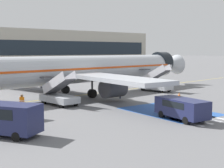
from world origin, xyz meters
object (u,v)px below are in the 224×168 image
at_px(boarding_stairs_forward, 156,85).
at_px(service_van_2, 182,107).
at_px(service_van_0, 6,117).
at_px(traffic_cone_0, 179,95).
at_px(ground_crew_1, 22,103).
at_px(airliner, 84,70).
at_px(boarding_stairs_aft, 59,96).
at_px(ground_crew_0, 120,91).

bearing_deg(boarding_stairs_forward, service_van_2, -134.77).
xyz_separation_m(boarding_stairs_forward, service_van_0, (-25.52, -11.25, 0.37)).
relative_size(boarding_stairs_forward, service_van_0, 1.06).
bearing_deg(traffic_cone_0, ground_crew_1, 176.59).
height_order(airliner, ground_crew_1, airliner).
distance_m(service_van_0, service_van_2, 14.36).
distance_m(boarding_stairs_aft, traffic_cone_0, 15.96).
xyz_separation_m(ground_crew_1, traffic_cone_0, (20.61, -1.23, -0.83)).
height_order(boarding_stairs_forward, ground_crew_0, boarding_stairs_forward).
bearing_deg(service_van_0, ground_crew_1, 28.28).
bearing_deg(ground_crew_1, boarding_stairs_forward, 78.09).
height_order(airliner, boarding_stairs_aft, airliner).
bearing_deg(ground_crew_1, ground_crew_0, 75.40).
distance_m(airliner, service_van_0, 20.96).
bearing_deg(boarding_stairs_forward, ground_crew_1, -175.54).
relative_size(ground_crew_0, ground_crew_1, 0.85).
distance_m(boarding_stairs_forward, service_van_2, 19.06).
xyz_separation_m(airliner, boarding_stairs_forward, (10.40, -3.12, -2.44)).
relative_size(airliner, ground_crew_0, 27.31).
relative_size(service_van_2, ground_crew_1, 2.72).
relative_size(boarding_stairs_aft, ground_crew_1, 2.90).
relative_size(boarding_stairs_forward, service_van_2, 1.07).
height_order(service_van_0, ground_crew_0, service_van_0).
xyz_separation_m(service_van_2, traffic_cone_0, (10.42, 9.41, -0.86)).
distance_m(service_van_0, ground_crew_0, 19.23).
bearing_deg(ground_crew_1, service_van_2, 20.39).
bearing_deg(service_van_0, boarding_stairs_forward, -9.72).
xyz_separation_m(boarding_stairs_forward, traffic_cone_0, (-1.26, -5.66, -0.74)).
bearing_deg(boarding_stairs_aft, service_van_0, -140.53).
distance_m(service_van_2, ground_crew_1, 14.73).
bearing_deg(ground_crew_1, service_van_0, -51.58).
bearing_deg(ground_crew_0, ground_crew_1, 127.31).
bearing_deg(airliner, service_van_2, -11.01).
distance_m(boarding_stairs_aft, service_van_0, 12.68).
bearing_deg(traffic_cone_0, ground_crew_0, 155.49).
height_order(boarding_stairs_forward, service_van_0, boarding_stairs_forward).
height_order(service_van_0, traffic_cone_0, service_van_0).
bearing_deg(service_van_0, service_van_2, -48.92).
xyz_separation_m(boarding_stairs_aft, ground_crew_1, (-5.07, -2.37, 0.12)).
relative_size(boarding_stairs_aft, traffic_cone_0, 10.51).
xyz_separation_m(boarding_stairs_aft, ground_crew_0, (8.31, -0.31, -0.06)).
bearing_deg(boarding_stairs_forward, airliner, 156.34).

